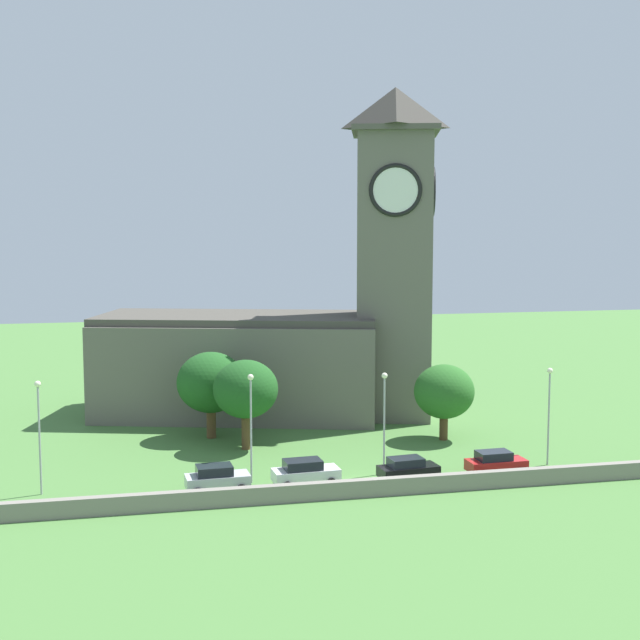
# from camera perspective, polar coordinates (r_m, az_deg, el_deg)

# --- Properties ---
(ground_plane) EXTENTS (200.00, 200.00, 0.00)m
(ground_plane) POSITION_cam_1_polar(r_m,az_deg,el_deg) (76.12, 0.22, -7.72)
(ground_plane) COLOR #477538
(church) EXTENTS (34.15, 19.25, 31.44)m
(church) POSITION_cam_1_polar(r_m,az_deg,el_deg) (83.09, -2.10, -0.55)
(church) COLOR #666056
(church) RESTS_ON ground
(quay_barrier) EXTENTS (52.28, 0.70, 1.21)m
(quay_barrier) POSITION_cam_1_polar(r_m,az_deg,el_deg) (59.58, 4.00, -11.07)
(quay_barrier) COLOR gray
(quay_barrier) RESTS_ON ground
(car_silver) EXTENTS (4.51, 2.44, 1.87)m
(car_silver) POSITION_cam_1_polar(r_m,az_deg,el_deg) (60.65, -6.92, -10.46)
(car_silver) COLOR silver
(car_silver) RESTS_ON ground
(car_white) EXTENTS (4.84, 2.52, 1.86)m
(car_white) POSITION_cam_1_polar(r_m,az_deg,el_deg) (61.66, -1.00, -10.14)
(car_white) COLOR silver
(car_white) RESTS_ON ground
(car_black) EXTENTS (4.51, 2.50, 1.70)m
(car_black) POSITION_cam_1_polar(r_m,az_deg,el_deg) (63.09, 5.89, -9.87)
(car_black) COLOR black
(car_black) RESTS_ON ground
(car_red) EXTENTS (4.47, 2.24, 1.78)m
(car_red) POSITION_cam_1_polar(r_m,az_deg,el_deg) (65.50, 11.65, -9.32)
(car_red) COLOR red
(car_red) RESTS_ON ground
(streetlamp_west_end) EXTENTS (0.44, 0.44, 7.93)m
(streetlamp_west_end) POSITION_cam_1_polar(r_m,az_deg,el_deg) (61.55, -18.27, -6.38)
(streetlamp_west_end) COLOR #9EA0A5
(streetlamp_west_end) RESTS_ON ground
(streetlamp_west_mid) EXTENTS (0.44, 0.44, 7.92)m
(streetlamp_west_mid) POSITION_cam_1_polar(r_m,az_deg,el_deg) (61.39, -4.64, -6.13)
(streetlamp_west_mid) COLOR #9EA0A5
(streetlamp_west_mid) RESTS_ON ground
(streetlamp_central) EXTENTS (0.44, 0.44, 7.65)m
(streetlamp_central) POSITION_cam_1_polar(r_m,az_deg,el_deg) (63.53, 4.32, -5.85)
(streetlamp_central) COLOR #9EA0A5
(streetlamp_central) RESTS_ON ground
(streetlamp_east_mid) EXTENTS (0.44, 0.44, 7.60)m
(streetlamp_east_mid) POSITION_cam_1_polar(r_m,az_deg,el_deg) (68.08, 15.07, -5.26)
(streetlamp_east_mid) COLOR #9EA0A5
(streetlamp_east_mid) RESTS_ON ground
(tree_riverside_west) EXTENTS (5.20, 5.20, 6.58)m
(tree_riverside_west) POSITION_cam_1_polar(r_m,az_deg,el_deg) (74.49, 8.30, -4.77)
(tree_riverside_west) COLOR brown
(tree_riverside_west) RESTS_ON ground
(tree_churchyard) EXTENTS (5.89, 5.89, 7.57)m
(tree_churchyard) POSITION_cam_1_polar(r_m,az_deg,el_deg) (74.89, -7.32, -4.18)
(tree_churchyard) COLOR brown
(tree_churchyard) RESTS_ON ground
(tree_riverside_east) EXTENTS (5.37, 5.37, 7.48)m
(tree_riverside_east) POSITION_cam_1_polar(r_m,az_deg,el_deg) (70.71, -4.99, -4.65)
(tree_riverside_east) COLOR brown
(tree_riverside_east) RESTS_ON ground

